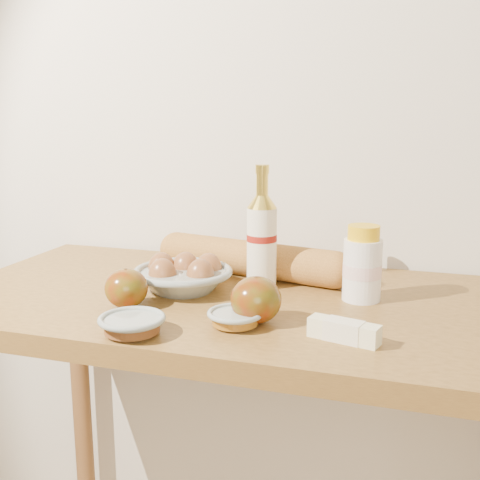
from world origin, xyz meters
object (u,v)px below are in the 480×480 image
bourbon_bottle (262,238)px  cream_bottle (362,266)px  table (244,355)px  egg_bowl (183,276)px  baguette (250,259)px

bourbon_bottle → cream_bottle: bearing=4.0°
table → egg_bowl: egg_bowl is taller
bourbon_bottle → baguette: 0.11m
egg_bowl → baguette: bearing=54.6°
bourbon_bottle → egg_bowl: bourbon_bottle is taller
bourbon_bottle → table: bearing=-89.7°
table → egg_bowl: (-0.13, 0.01, 0.15)m
table → baguette: baguette is taller
table → baguette: bearing=102.2°
bourbon_bottle → egg_bowl: size_ratio=1.03×
bourbon_bottle → baguette: (-0.05, 0.07, -0.06)m
egg_bowl → baguette: baguette is taller
cream_bottle → egg_bowl: cream_bottle is taller
egg_bowl → bourbon_bottle: bearing=25.1°
cream_bottle → baguette: size_ratio=0.31×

